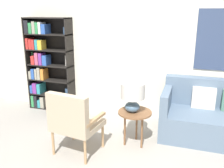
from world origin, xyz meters
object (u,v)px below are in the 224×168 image
side_table (135,115)px  table_lamp (133,94)px  couch (217,118)px  bookshelf (45,64)px  armchair (73,119)px

side_table → table_lamp: size_ratio=1.21×
couch → bookshelf: bearing=175.2°
bookshelf → armchair: size_ratio=1.97×
bookshelf → couch: (3.22, -0.27, -0.58)m
table_lamp → couch: bearing=27.4°
bookshelf → table_lamp: bookshelf is taller
side_table → bookshelf: bearing=156.5°
couch → side_table: 1.34m
bookshelf → table_lamp: bearing=-24.2°
side_table → armchair: bearing=-143.5°
couch → side_table: size_ratio=3.21×
armchair → couch: armchair is taller
side_table → table_lamp: (-0.04, -0.01, 0.33)m
armchair → couch: (1.91, 1.15, -0.20)m
couch → table_lamp: size_ratio=3.90×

